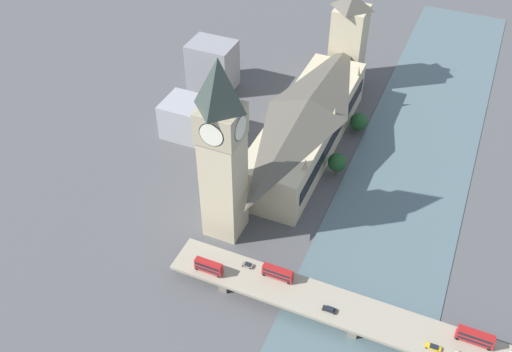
# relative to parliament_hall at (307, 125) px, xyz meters

# --- Properties ---
(ground_plane) EXTENTS (600.00, 600.00, 0.00)m
(ground_plane) POSITION_rel_parliament_hall_xyz_m (-15.97, 8.00, -13.23)
(ground_plane) COLOR #4C4C4F
(river_water) EXTENTS (50.94, 360.00, 0.30)m
(river_water) POSITION_rel_parliament_hall_xyz_m (-47.44, 8.00, -13.08)
(river_water) COLOR #4C6066
(river_water) RESTS_ON ground_plane
(parliament_hall) EXTENTS (26.40, 97.85, 26.63)m
(parliament_hall) POSITION_rel_parliament_hall_xyz_m (0.00, 0.00, 0.00)
(parliament_hall) COLOR #C1B28E
(parliament_hall) RESTS_ON ground_plane
(clock_tower) EXTENTS (14.74, 14.74, 75.50)m
(clock_tower) POSITION_rel_parliament_hall_xyz_m (11.73, 59.67, 26.95)
(clock_tower) COLOR #C1B28E
(clock_tower) RESTS_ON ground_plane
(victoria_tower) EXTENTS (15.97, 15.97, 53.36)m
(victoria_tower) POSITION_rel_parliament_hall_xyz_m (0.06, -60.91, 11.45)
(victoria_tower) COLOR #C1B28E
(victoria_tower) RESTS_ON ground_plane
(road_bridge) EXTENTS (133.88, 15.01, 5.52)m
(road_bridge) POSITION_rel_parliament_hall_xyz_m (-47.44, 81.92, -8.78)
(road_bridge) COLOR gray
(road_bridge) RESTS_ON ground_plane
(double_decker_bus_lead) EXTENTS (11.54, 2.63, 5.09)m
(double_decker_bus_lead) POSITION_rel_parliament_hall_xyz_m (-83.44, 78.10, -4.90)
(double_decker_bus_lead) COLOR red
(double_decker_bus_lead) RESTS_ON road_bridge
(double_decker_bus_mid) EXTENTS (10.30, 2.53, 5.01)m
(double_decker_bus_mid) POSITION_rel_parliament_hall_xyz_m (5.71, 85.72, -4.96)
(double_decker_bus_mid) COLOR red
(double_decker_bus_mid) RESTS_ON road_bridge
(double_decker_bus_rear) EXTENTS (11.15, 2.50, 4.74)m
(double_decker_bus_rear) POSITION_rel_parliament_hall_xyz_m (-17.41, 78.75, -5.08)
(double_decker_bus_rear) COLOR red
(double_decker_bus_rear) RESTS_ON road_bridge
(car_northbound_mid) EXTENTS (3.89, 1.81, 1.41)m
(car_northbound_mid) POSITION_rel_parliament_hall_xyz_m (-5.78, 78.23, -7.00)
(car_northbound_mid) COLOR slate
(car_northbound_mid) RESTS_ON road_bridge
(car_southbound_lead) EXTENTS (4.65, 1.90, 1.30)m
(car_southbound_lead) POSITION_rel_parliament_hall_xyz_m (-38.27, 84.70, -7.06)
(car_southbound_lead) COLOR black
(car_southbound_lead) RESTS_ON road_bridge
(car_southbound_mid) EXTENTS (4.76, 1.88, 1.30)m
(car_southbound_mid) POSITION_rel_parliament_hall_xyz_m (-72.26, 85.39, -7.05)
(car_southbound_mid) COLOR gold
(car_southbound_mid) RESTS_ON road_bridge
(city_block_west) EXTENTS (22.82, 17.81, 25.01)m
(city_block_west) POSITION_rel_parliament_hall_xyz_m (62.01, -30.36, -0.73)
(city_block_west) COLOR gray
(city_block_west) RESTS_ON ground_plane
(city_block_center) EXTENTS (25.46, 18.65, 17.40)m
(city_block_center) POSITION_rel_parliament_hall_xyz_m (52.44, 11.08, -4.53)
(city_block_center) COLOR #939399
(city_block_center) RESTS_ON ground_plane
(tree_embankment_near) EXTENTS (8.42, 8.42, 9.96)m
(tree_embankment_near) POSITION_rel_parliament_hall_xyz_m (-18.51, -21.61, -7.49)
(tree_embankment_near) COLOR brown
(tree_embankment_near) RESTS_ON ground_plane
(tree_embankment_mid) EXTENTS (8.05, 8.05, 10.81)m
(tree_embankment_mid) POSITION_rel_parliament_hall_xyz_m (-18.24, 12.03, -6.46)
(tree_embankment_mid) COLOR brown
(tree_embankment_mid) RESTS_ON ground_plane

